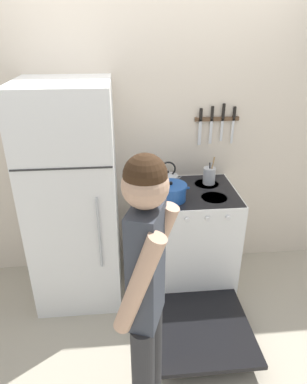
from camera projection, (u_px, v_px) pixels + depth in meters
The scene contains 9 objects.
ground_plane at pixel (150, 259), 3.48m from camera, with size 14.00×14.00×0.00m, color #B2A893.
wall_back at pixel (149, 137), 2.95m from camera, with size 10.00×0.06×2.55m.
refrigerator at pixel (74, 199), 2.72m from camera, with size 0.68×0.72×1.81m.
stove_range at pixel (188, 241), 2.98m from camera, with size 0.78×1.39×0.92m.
dutch_oven_pot at pixel (171, 192), 2.65m from camera, with size 0.29×0.25×0.15m.
tea_kettle at pixel (168, 179), 2.89m from camera, with size 0.22×0.17×0.22m.
utensil_jar at pixel (209, 176), 2.92m from camera, with size 0.11×0.11×0.24m.
person at pixel (147, 296), 1.65m from camera, with size 0.35×0.40×1.70m.
wall_knife_strip at pixel (217, 119), 2.88m from camera, with size 0.38×0.03×0.35m.
Camera 1 is at (-0.23, -2.81, 2.15)m, focal length 32.00 mm.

